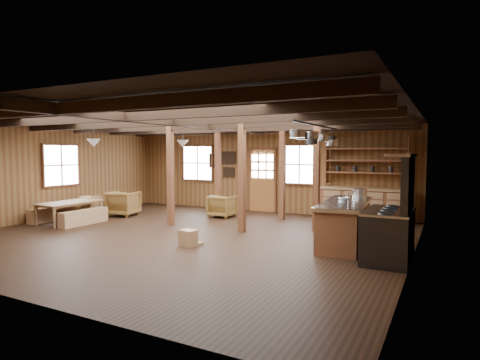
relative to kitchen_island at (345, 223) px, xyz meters
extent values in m
cube|color=black|center=(-3.60, -0.80, -0.49)|extent=(10.00, 9.00, 0.02)
cube|color=black|center=(-3.60, -0.80, 2.33)|extent=(10.00, 9.00, 0.02)
cube|color=brown|center=(-8.61, -0.80, 0.92)|extent=(0.02, 9.00, 2.80)
cube|color=brown|center=(1.41, -0.80, 0.92)|extent=(0.02, 9.00, 2.80)
cube|color=brown|center=(-3.60, 3.71, 0.92)|extent=(10.00, 0.02, 2.80)
cube|color=black|center=(-3.60, -4.30, 2.20)|extent=(9.80, 0.12, 0.18)
cube|color=black|center=(-3.60, -2.80, 2.20)|extent=(9.80, 0.12, 0.18)
cube|color=black|center=(-3.60, -1.30, 2.20)|extent=(9.80, 0.12, 0.18)
cube|color=black|center=(-3.60, 0.20, 2.20)|extent=(9.80, 0.12, 0.18)
cube|color=black|center=(-3.60, 1.70, 2.20)|extent=(9.80, 0.12, 0.18)
cube|color=black|center=(-3.60, 3.00, 2.20)|extent=(9.80, 0.12, 0.18)
cube|color=black|center=(-3.60, -0.80, 2.20)|extent=(0.18, 8.82, 0.18)
cube|color=#4D2B16|center=(-4.80, 0.20, 0.92)|extent=(0.15, 0.15, 2.80)
cube|color=#4D2B16|center=(-4.60, 2.40, 0.92)|extent=(0.15, 0.15, 2.80)
cube|color=#4D2B16|center=(-2.60, 0.20, 0.92)|extent=(0.15, 0.15, 2.80)
cube|color=#4D2B16|center=(-2.40, 2.40, 0.92)|extent=(0.15, 0.15, 2.80)
cube|color=#4D2B16|center=(-1.00, 1.20, 0.92)|extent=(0.15, 0.15, 2.80)
cube|color=brown|center=(-3.60, 3.65, 0.07)|extent=(0.90, 0.06, 1.10)
cube|color=#4D2B16|center=(-4.08, 3.65, 0.57)|extent=(0.06, 0.08, 2.10)
cube|color=#4D2B16|center=(-3.12, 3.65, 0.57)|extent=(0.06, 0.08, 2.10)
cube|color=#4D2B16|center=(-3.60, 3.65, 1.64)|extent=(1.02, 0.08, 0.06)
cube|color=white|center=(-3.60, 3.65, 1.07)|extent=(0.84, 0.02, 0.90)
cube|color=white|center=(-6.20, 3.66, 1.12)|extent=(1.20, 0.02, 1.20)
cube|color=#4D2B16|center=(-6.20, 3.66, 1.12)|extent=(1.32, 0.06, 1.32)
cube|color=white|center=(-2.30, 3.66, 1.12)|extent=(0.90, 0.02, 1.20)
cube|color=#4D2B16|center=(-2.30, 3.66, 1.12)|extent=(1.02, 0.06, 1.32)
cube|color=white|center=(-8.56, -0.30, 1.12)|extent=(0.02, 1.20, 1.20)
cube|color=#4D2B16|center=(-8.56, -0.30, 1.12)|extent=(0.14, 1.24, 1.32)
cube|color=silver|center=(-4.90, 3.66, 1.32)|extent=(0.50, 0.03, 0.40)
cube|color=black|center=(-4.90, 3.65, 1.32)|extent=(0.55, 0.02, 0.45)
cube|color=silver|center=(-5.50, 3.66, 1.22)|extent=(0.35, 0.03, 0.45)
cube|color=black|center=(-5.50, 3.65, 1.22)|extent=(0.40, 0.02, 0.50)
cube|color=silver|center=(-4.90, 3.66, 0.82)|extent=(0.40, 0.03, 0.30)
cube|color=black|center=(-4.90, 3.65, 0.82)|extent=(0.45, 0.02, 0.35)
cube|color=brown|center=(-0.20, 3.40, -0.03)|extent=(2.50, 0.55, 0.90)
cube|color=#9B7146|center=(-0.20, 3.38, 0.45)|extent=(2.55, 0.60, 0.06)
cube|color=brown|center=(-0.20, 3.45, 0.92)|extent=(2.30, 0.35, 0.04)
cube|color=brown|center=(-0.20, 3.45, 1.27)|extent=(2.30, 0.35, 0.04)
cube|color=brown|center=(-0.20, 3.45, 1.62)|extent=(2.30, 0.35, 0.04)
cube|color=brown|center=(-1.35, 3.45, 1.27)|extent=(0.04, 0.35, 1.40)
cube|color=brown|center=(0.95, 3.45, 1.27)|extent=(0.04, 0.35, 1.40)
cylinder|color=#2B2B2D|center=(-6.60, -0.80, 2.10)|extent=(0.02, 0.02, 0.45)
cone|color=white|center=(-6.60, -0.80, 1.77)|extent=(0.36, 0.36, 0.22)
cylinder|color=#2B2B2D|center=(-5.10, 1.20, 2.10)|extent=(0.02, 0.02, 0.45)
cone|color=white|center=(-5.10, 1.20, 1.77)|extent=(0.36, 0.36, 0.22)
cylinder|color=#2B2B2D|center=(-0.47, -0.50, 2.07)|extent=(0.04, 3.00, 0.04)
cylinder|color=#2B2B2D|center=(-0.44, -1.85, 1.99)|extent=(0.01, 0.01, 0.16)
cylinder|color=silver|center=(-0.44, -1.85, 1.85)|extent=(0.28, 0.28, 0.14)
cylinder|color=#2B2B2D|center=(-0.49, -1.46, 1.98)|extent=(0.01, 0.01, 0.18)
cylinder|color=#2B2B2D|center=(-0.49, -1.46, 1.83)|extent=(0.21, 0.21, 0.14)
cylinder|color=#2B2B2D|center=(-0.42, -1.07, 2.00)|extent=(0.01, 0.01, 0.15)
cylinder|color=silver|center=(-0.42, -1.07, 1.85)|extent=(0.26, 0.26, 0.14)
cylinder|color=#2B2B2D|center=(-0.54, -0.69, 1.95)|extent=(0.01, 0.01, 0.25)
cylinder|color=#2B2B2D|center=(-0.54, -0.69, 1.75)|extent=(0.22, 0.22, 0.14)
cylinder|color=#2B2B2D|center=(-0.42, -0.30, 1.98)|extent=(0.01, 0.01, 0.18)
cylinder|color=silver|center=(-0.42, -0.30, 1.82)|extent=(0.24, 0.24, 0.14)
cylinder|color=#2B2B2D|center=(-0.55, 0.08, 1.99)|extent=(0.01, 0.01, 0.16)
cylinder|color=#2B2B2D|center=(-0.55, 0.08, 1.84)|extent=(0.20, 0.20, 0.14)
cylinder|color=#2B2B2D|center=(-0.41, 0.47, 1.94)|extent=(0.01, 0.01, 0.27)
cylinder|color=silver|center=(-0.41, 0.47, 1.73)|extent=(0.28, 0.28, 0.14)
cylinder|color=#2B2B2D|center=(-0.56, 0.85, 1.98)|extent=(0.01, 0.01, 0.18)
cylinder|color=#2B2B2D|center=(-0.56, 0.85, 1.82)|extent=(0.27, 0.27, 0.14)
cube|color=brown|center=(0.00, 0.00, -0.05)|extent=(0.97, 2.45, 0.86)
cube|color=silver|center=(0.00, 0.00, 0.42)|extent=(1.06, 2.56, 0.08)
cylinder|color=#2B2B2D|center=(0.00, -0.60, 0.42)|extent=(0.44, 0.44, 0.06)
cylinder|color=silver|center=(0.20, -0.60, 0.57)|extent=(0.03, 0.03, 0.30)
cube|color=#9B7146|center=(-2.92, -1.66, -0.30)|extent=(0.43, 0.34, 0.35)
cube|color=#2B2B2D|center=(1.00, -0.87, -0.03)|extent=(0.80, 1.50, 0.90)
cube|color=silver|center=(1.00, -0.87, 0.44)|extent=(0.82, 1.52, 0.04)
cube|color=#2B2B2D|center=(1.32, -0.87, 0.97)|extent=(0.12, 1.50, 1.00)
cube|color=silver|center=(1.20, -0.87, 1.47)|extent=(0.40, 1.60, 0.05)
imported|color=brown|center=(-7.50, -0.88, -0.18)|extent=(1.02, 1.74, 0.60)
cube|color=#9B7146|center=(-8.25, -0.88, -0.27)|extent=(0.28, 1.49, 0.41)
cube|color=#9B7146|center=(-6.96, -0.88, -0.27)|extent=(0.28, 1.49, 0.41)
imported|color=brown|center=(-7.09, 0.76, -0.09)|extent=(0.99, 1.01, 0.78)
imported|color=brown|center=(-4.20, 1.99, -0.14)|extent=(0.74, 0.76, 0.68)
imported|color=olive|center=(-7.80, 0.30, -0.15)|extent=(0.85, 0.86, 0.65)
cylinder|color=silver|center=(0.11, 1.00, 0.56)|extent=(0.33, 0.33, 0.20)
imported|color=silver|center=(-0.09, 0.30, 0.49)|extent=(0.28, 0.28, 0.06)
camera|label=1|loc=(1.95, -8.62, 1.52)|focal=30.00mm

